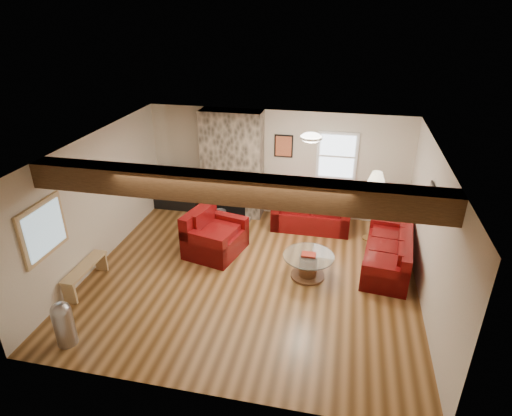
{
  "coord_description": "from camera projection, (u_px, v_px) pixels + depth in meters",
  "views": [
    {
      "loc": [
        1.49,
        -6.5,
        4.64
      ],
      "look_at": [
        0.01,
        0.4,
        1.23
      ],
      "focal_mm": 30.0,
      "sensor_mm": 36.0,
      "label": 1
    }
  ],
  "objects": [
    {
      "name": "coal_bucket",
      "position": [
        220.0,
        216.0,
        9.94
      ],
      "size": [
        0.3,
        0.3,
        0.28
      ],
      "primitive_type": null,
      "color": "slate",
      "rests_on": "floor"
    },
    {
      "name": "tv_cabinet",
      "position": [
        177.0,
        197.0,
        10.59
      ],
      "size": [
        1.08,
        0.43,
        0.54
      ],
      "primitive_type": "cube",
      "color": "black",
      "rests_on": "floor"
    },
    {
      "name": "chimney_breast",
      "position": [
        232.0,
        166.0,
        9.87
      ],
      "size": [
        1.4,
        0.67,
        2.5
      ],
      "color": "#343028",
      "rests_on": "floor"
    },
    {
      "name": "back_window",
      "position": [
        337.0,
        156.0,
        9.47
      ],
      "size": [
        0.9,
        0.08,
        1.1
      ],
      "primitive_type": null,
      "color": "white",
      "rests_on": "room"
    },
    {
      "name": "hatch_window",
      "position": [
        43.0,
        230.0,
        6.63
      ],
      "size": [
        0.08,
        1.0,
        0.9
      ],
      "primitive_type": null,
      "color": "tan",
      "rests_on": "room"
    },
    {
      "name": "armchair_red",
      "position": [
        215.0,
        233.0,
        8.59
      ],
      "size": [
        1.21,
        1.31,
        0.9
      ],
      "primitive_type": null,
      "rotation": [
        0.0,
        0.0,
        1.34
      ],
      "color": "#4E0A05",
      "rests_on": "floor"
    },
    {
      "name": "television",
      "position": [
        176.0,
        178.0,
        10.37
      ],
      "size": [
        0.82,
        0.11,
        0.47
      ],
      "primitive_type": "imported",
      "color": "black",
      "rests_on": "tv_cabinet"
    },
    {
      "name": "loveseat",
      "position": [
        312.0,
        208.0,
        9.61
      ],
      "size": [
        1.71,
        0.99,
        0.91
      ],
      "primitive_type": null,
      "rotation": [
        0.0,
        0.0,
        0.0
      ],
      "color": "#4E0A05",
      "rests_on": "floor"
    },
    {
      "name": "coffee_table",
      "position": [
        308.0,
        266.0,
        7.9
      ],
      "size": [
        0.94,
        0.94,
        0.49
      ],
      "color": "#432715",
      "rests_on": "floor"
    },
    {
      "name": "floor_lamp",
      "position": [
        376.0,
        182.0,
        8.7
      ],
      "size": [
        0.4,
        0.4,
        1.55
      ],
      "color": "#AB8447",
      "rests_on": "floor"
    },
    {
      "name": "ceiling_dome",
      "position": [
        311.0,
        139.0,
        7.58
      ],
      "size": [
        0.4,
        0.4,
        0.18
      ],
      "primitive_type": null,
      "color": "white",
      "rests_on": "room"
    },
    {
      "name": "artwork_right",
      "position": [
        432.0,
        198.0,
        6.96
      ],
      "size": [
        0.06,
        0.55,
        0.42
      ],
      "primitive_type": null,
      "color": "black",
      "rests_on": "room"
    },
    {
      "name": "oak_beam",
      "position": [
        230.0,
        188.0,
        5.91
      ],
      "size": [
        6.0,
        0.36,
        0.38
      ],
      "primitive_type": "cube",
      "color": "#321E0F",
      "rests_on": "room"
    },
    {
      "name": "room",
      "position": [
        251.0,
        216.0,
        7.47
      ],
      "size": [
        8.0,
        8.0,
        8.0
      ],
      "color": "#533416",
      "rests_on": "ground"
    },
    {
      "name": "artwork_back",
      "position": [
        284.0,
        146.0,
        9.63
      ],
      "size": [
        0.42,
        0.06,
        0.52
      ],
      "primitive_type": null,
      "color": "black",
      "rests_on": "room"
    },
    {
      "name": "pine_bench",
      "position": [
        86.0,
        276.0,
        7.66
      ],
      "size": [
        0.26,
        1.1,
        0.41
      ],
      "primitive_type": null,
      "color": "tan",
      "rests_on": "floor"
    },
    {
      "name": "pedal_bin",
      "position": [
        64.0,
        323.0,
        6.29
      ],
      "size": [
        0.39,
        0.39,
        0.74
      ],
      "primitive_type": null,
      "rotation": [
        0.0,
        0.0,
        -0.39
      ],
      "color": "#98989D",
      "rests_on": "floor"
    },
    {
      "name": "sofa_three",
      "position": [
        388.0,
        250.0,
        8.14
      ],
      "size": [
        1.03,
        2.02,
        0.75
      ],
      "primitive_type": null,
      "rotation": [
        0.0,
        0.0,
        -1.68
      ],
      "color": "#4E0A05",
      "rests_on": "floor"
    }
  ]
}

